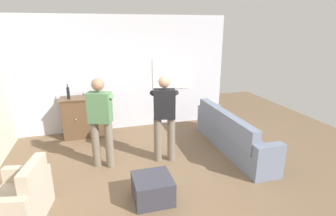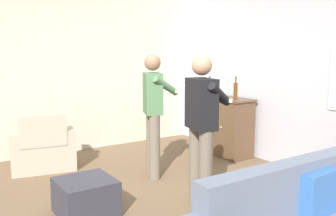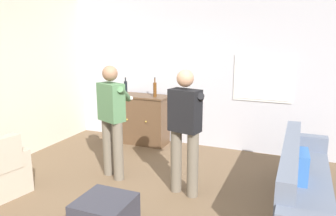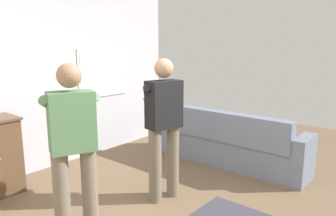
# 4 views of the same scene
# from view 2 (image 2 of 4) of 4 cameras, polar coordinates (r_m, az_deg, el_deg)

# --- Properties ---
(ground) EXTENTS (10.40, 10.40, 0.00)m
(ground) POSITION_cam_2_polar(r_m,az_deg,el_deg) (4.40, -5.44, -14.36)
(ground) COLOR brown
(wall_back_with_window) EXTENTS (5.20, 0.15, 2.80)m
(wall_back_with_window) POSITION_cam_2_polar(r_m,az_deg,el_deg) (5.79, 18.38, 5.04)
(wall_back_with_window) COLOR silver
(wall_back_with_window) RESTS_ON ground
(wall_side_left) EXTENTS (0.12, 5.20, 2.80)m
(wall_side_left) POSITION_cam_2_polar(r_m,az_deg,el_deg) (6.53, -16.83, 5.47)
(wall_side_left) COLOR beige
(wall_side_left) RESTS_ON ground
(armchair) EXTENTS (0.79, 0.98, 0.85)m
(armchair) POSITION_cam_2_polar(r_m,az_deg,el_deg) (5.79, -18.55, -6.10)
(armchair) COLOR #B2A38E
(armchair) RESTS_ON ground
(sideboard_cabinet) EXTENTS (1.05, 0.49, 0.96)m
(sideboard_cabinet) POSITION_cam_2_polar(r_m,az_deg,el_deg) (6.36, 8.46, -2.67)
(sideboard_cabinet) COLOR brown
(sideboard_cabinet) RESTS_ON ground
(bottle_wine_green) EXTENTS (0.07, 0.07, 0.37)m
(bottle_wine_green) POSITION_cam_2_polar(r_m,az_deg,el_deg) (6.02, 10.25, 2.62)
(bottle_wine_green) COLOR #593314
(bottle_wine_green) RESTS_ON sideboard_cabinet
(bottle_liquor_amber) EXTENTS (0.07, 0.07, 0.34)m
(bottle_liquor_amber) POSITION_cam_2_polar(r_m,az_deg,el_deg) (6.48, 6.38, 3.08)
(bottle_liquor_amber) COLOR black
(bottle_liquor_amber) RESTS_ON sideboard_cabinet
(ottoman) EXTENTS (0.57, 0.57, 0.38)m
(ottoman) POSITION_cam_2_polar(r_m,az_deg,el_deg) (4.17, -12.44, -13.06)
(ottoman) COLOR #33333D
(ottoman) RESTS_ON ground
(person_standing_left) EXTENTS (0.51, 0.52, 1.68)m
(person_standing_left) POSITION_cam_2_polar(r_m,az_deg,el_deg) (5.09, -2.20, -0.19)
(person_standing_left) COLOR #6B6051
(person_standing_left) RESTS_ON ground
(person_standing_right) EXTENTS (0.54, 0.51, 1.68)m
(person_standing_right) POSITION_cam_2_polar(r_m,az_deg,el_deg) (4.10, 5.20, -2.36)
(person_standing_right) COLOR #6B6051
(person_standing_right) RESTS_ON ground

